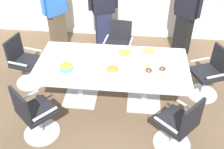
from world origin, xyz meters
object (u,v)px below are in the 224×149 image
Objects in this scene: office_chair_3 at (119,47)px; person_standing_1 at (103,8)px; conference_table at (112,71)px; office_chair_0 at (35,115)px; snack_bowl_pretzels at (113,70)px; napkin_pile at (81,52)px; office_chair_1 at (179,127)px; snack_bowl_chips_yellow at (125,54)px; snack_bowl_chips_orange at (66,67)px; person_standing_2 at (187,13)px; donut_platter at (154,69)px; snack_bowl_cookies at (149,52)px; office_chair_4 at (25,64)px; office_chair_2 at (209,75)px; person_standing_0 at (55,10)px; plate_stack at (171,59)px.

office_chair_3 is 0.88m from person_standing_1.
office_chair_0 reaches higher than conference_table.
snack_bowl_pretzels is 1.30× the size of napkin_pile.
office_chair_1 is 1.45m from snack_bowl_chips_yellow.
snack_bowl_chips_orange is (-0.71, 0.02, -0.00)m from snack_bowl_pretzels.
snack_bowl_pretzels is 1.07× the size of snack_bowl_chips_orange.
person_standing_2 reaches higher than snack_bowl_chips_orange.
donut_platter is (1.01, -1.72, -0.22)m from person_standing_1.
office_chair_4 is at bearing -179.85° from snack_bowl_cookies.
office_chair_3 and office_chair_4 have the same top height.
snack_bowl_pretzels is at bearing 97.60° from person_standing_2.
snack_bowl_chips_yellow is at bearing 99.44° from office_chair_4.
person_standing_1 reaches higher than office_chair_2.
office_chair_4 is 2.23m from snack_bowl_cookies.
snack_bowl_chips_orange is at bearing 178.79° from snack_bowl_pretzels.
office_chair_2 is 3.58× the size of snack_bowl_cookies.
snack_bowl_pretzels is at bearing 97.39° from office_chair_3.
office_chair_0 is 1.00× the size of office_chair_3.
person_standing_1 is (-1.97, 1.31, 0.58)m from office_chair_2.
office_chair_2 is 1.50m from snack_bowl_chips_yellow.
person_standing_0 is 8.34× the size of snack_bowl_chips_orange.
person_standing_0 is at bearing 84.97° from office_chair_1.
donut_platter is at bearing -15.04° from napkin_pile.
office_chair_1 is at bearing 77.44° from office_chair_4.
person_standing_2 is (1.67, 0.05, -0.05)m from person_standing_1.
office_chair_0 is at bearing 45.07° from person_standing_0.
person_standing_1 is 10.92× the size of napkin_pile.
office_chair_0 is 1.00× the size of office_chair_2.
person_standing_2 is at bearing 129.66° from person_standing_0.
office_chair_0 is 0.85m from snack_bowl_chips_orange.
office_chair_1 is 3.85× the size of plate_stack.
person_standing_0 reaches higher than office_chair_1.
snack_bowl_chips_orange is 1.22× the size of napkin_pile.
office_chair_2 is 1.00× the size of office_chair_4.
snack_bowl_chips_yellow is (1.52, -1.36, -0.11)m from person_standing_0.
person_standing_2 is (2.34, 2.58, 0.53)m from office_chair_0.
snack_bowl_chips_yellow reaches higher than plate_stack.
office_chair_0 and office_chair_4 have the same top height.
snack_bowl_cookies is at bearing 133.11° from office_chair_3.
snack_bowl_chips_orange reaches higher than conference_table.
snack_bowl_pretzels is 0.88× the size of snack_bowl_cookies.
snack_bowl_pretzels reaches higher than plate_stack.
office_chair_3 is 5.32× the size of napkin_pile.
office_chair_1 is 2.66m from person_standing_2.
office_chair_3 is 4.08× the size of snack_bowl_pretzels.
snack_bowl_chips_yellow is at bearing 85.86° from person_standing_0.
plate_stack is (0.92, -0.89, 0.37)m from office_chair_3.
plate_stack is at bearing 99.70° from office_chair_4.
office_chair_4 is at bearing 66.91° from office_chair_2.
snack_bowl_cookies is 1.37m from snack_bowl_chips_orange.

